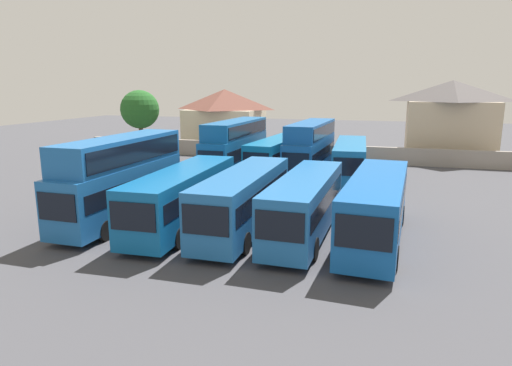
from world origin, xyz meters
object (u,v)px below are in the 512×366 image
bus_1 (121,175)px  bus_5 (376,205)px  bus_6 (236,145)px  house_terrace_left (225,118)px  bus_2 (183,195)px  bus_4 (305,202)px  house_terrace_centre (450,119)px  bus_8 (311,147)px  bus_9 (350,159)px  bus_7 (277,156)px  tree_left_of_lot (140,110)px  bus_3 (244,197)px

bus_1 → bus_5: (14.70, 0.61, -0.88)m
bus_6 → house_terrace_left: (-7.66, 17.59, 1.10)m
bus_2 → bus_5: bus_5 is taller
bus_1 → bus_4: bus_1 is taller
bus_1 → bus_5: 14.74m
bus_1 → house_terrace_centre: size_ratio=1.12×
bus_8 → house_terrace_left: (-14.40, 17.16, 1.11)m
bus_4 → bus_9: (1.03, 15.34, 0.04)m
bus_1 → bus_7: 16.57m
bus_2 → bus_9: bearing=150.8°
bus_5 → bus_9: size_ratio=1.03×
bus_4 → house_terrace_left: size_ratio=1.14×
bus_8 → tree_left_of_lot: (-20.75, 6.81, 2.61)m
bus_9 → bus_2: bearing=-30.4°
bus_3 → bus_6: size_ratio=0.97×
bus_6 → bus_8: bus_6 is taller
bus_5 → house_terrace_centre: house_terrace_centre is taller
bus_3 → bus_6: bearing=-159.5°
tree_left_of_lot → bus_3: bearing=-48.5°
bus_3 → bus_5: bearing=92.4°
bus_4 → house_terrace_centre: house_terrace_centre is taller
bus_4 → bus_8: size_ratio=1.01×
bus_4 → bus_6: bearing=-147.4°
house_terrace_centre → tree_left_of_lot: house_terrace_centre is taller
bus_9 → house_terrace_left: 24.82m
bus_8 → tree_left_of_lot: tree_left_of_lot is taller
bus_6 → tree_left_of_lot: 15.98m
bus_2 → bus_3: bearing=92.2°
bus_2 → house_terrace_left: 34.41m
tree_left_of_lot → bus_6: bearing=-27.3°
bus_4 → bus_7: bearing=-159.5°
bus_5 → bus_2: bearing=-83.6°
bus_2 → house_terrace_centre: size_ratio=1.19×
bus_2 → bus_6: size_ratio=0.99×
bus_8 → bus_6: bearing=-84.0°
bus_8 → bus_9: bus_8 is taller
bus_6 → bus_1: bearing=-6.1°
bus_7 → bus_9: bus_7 is taller
bus_6 → bus_9: bus_6 is taller
bus_1 → bus_4: size_ratio=0.98×
bus_1 → house_terrace_left: size_ratio=1.12×
bus_5 → house_terrace_centre: size_ratio=1.23×
bus_5 → house_terrace_left: bearing=-144.5°
bus_3 → tree_left_of_lot: tree_left_of_lot is taller
bus_2 → bus_8: bearing=161.5°
bus_4 → bus_5: (3.69, 0.19, 0.09)m
bus_3 → bus_8: bus_8 is taller
bus_3 → bus_8: (1.00, 15.48, 0.87)m
house_terrace_centre → bus_4: bearing=-108.7°
bus_5 → bus_6: size_ratio=1.02×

